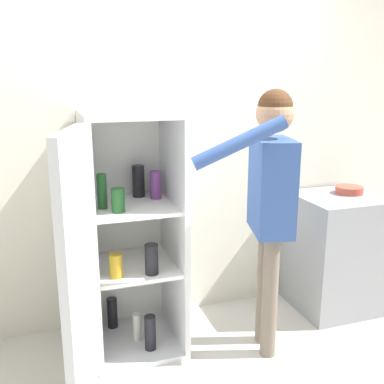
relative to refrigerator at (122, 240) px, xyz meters
The scene contains 5 objects.
wall_back 0.73m from the refrigerator, 55.40° to the left, with size 7.00×0.06×2.55m.
refrigerator is the anchor object (origin of this frame).
person 0.97m from the refrigerator, 16.10° to the right, with size 0.71×0.51×1.69m.
counter 1.67m from the refrigerator, ahead, with size 0.57×0.59×0.90m.
bowl 1.78m from the refrigerator, ahead, with size 0.21×0.21×0.05m.
Camera 1 is at (-0.72, -2.08, 1.75)m, focal length 42.00 mm.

